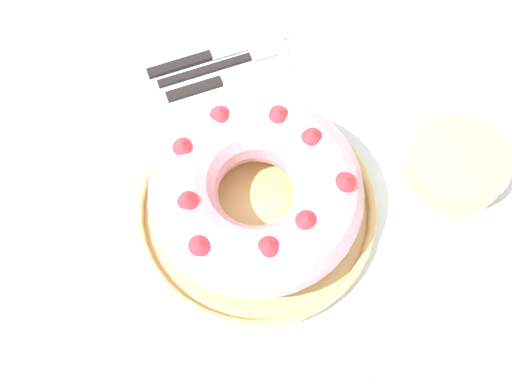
{
  "coord_description": "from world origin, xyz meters",
  "views": [
    {
      "loc": [
        0.31,
        -0.1,
        1.51
      ],
      "look_at": [
        0.03,
        0.01,
        0.81
      ],
      "focal_mm": 42.0,
      "sensor_mm": 36.0,
      "label": 1
    }
  ],
  "objects_px": {
    "serving_dish": "(256,208)",
    "fork": "(233,62)",
    "bundt_cake": "(256,192)",
    "cake_knife": "(219,82)",
    "serving_knife": "(209,56)",
    "side_bowl": "(456,165)"
  },
  "relations": [
    {
      "from": "serving_dish",
      "to": "fork",
      "type": "height_order",
      "value": "serving_dish"
    },
    {
      "from": "fork",
      "to": "bundt_cake",
      "type": "bearing_deg",
      "value": -12.96
    },
    {
      "from": "bundt_cake",
      "to": "fork",
      "type": "bearing_deg",
      "value": 168.2
    },
    {
      "from": "bundt_cake",
      "to": "cake_knife",
      "type": "bearing_deg",
      "value": 174.8
    },
    {
      "from": "serving_dish",
      "to": "bundt_cake",
      "type": "height_order",
      "value": "bundt_cake"
    },
    {
      "from": "bundt_cake",
      "to": "serving_knife",
      "type": "bearing_deg",
      "value": 175.89
    },
    {
      "from": "serving_dish",
      "to": "cake_knife",
      "type": "distance_m",
      "value": 0.22
    },
    {
      "from": "fork",
      "to": "side_bowl",
      "type": "height_order",
      "value": "side_bowl"
    },
    {
      "from": "fork",
      "to": "side_bowl",
      "type": "bearing_deg",
      "value": 38.22
    },
    {
      "from": "serving_dish",
      "to": "cake_knife",
      "type": "relative_size",
      "value": 1.71
    },
    {
      "from": "serving_dish",
      "to": "bundt_cake",
      "type": "bearing_deg",
      "value": 166.04
    },
    {
      "from": "cake_knife",
      "to": "side_bowl",
      "type": "xyz_separation_m",
      "value": [
        0.25,
        0.26,
        0.02
      ]
    },
    {
      "from": "serving_knife",
      "to": "cake_knife",
      "type": "bearing_deg",
      "value": 3.58
    },
    {
      "from": "fork",
      "to": "serving_knife",
      "type": "relative_size",
      "value": 0.92
    },
    {
      "from": "serving_dish",
      "to": "cake_knife",
      "type": "bearing_deg",
      "value": 174.8
    },
    {
      "from": "serving_knife",
      "to": "fork",
      "type": "bearing_deg",
      "value": 56.98
    },
    {
      "from": "bundt_cake",
      "to": "side_bowl",
      "type": "distance_m",
      "value": 0.29
    },
    {
      "from": "cake_knife",
      "to": "side_bowl",
      "type": "relative_size",
      "value": 1.38
    },
    {
      "from": "serving_knife",
      "to": "bundt_cake",
      "type": "bearing_deg",
      "value": -1.16
    },
    {
      "from": "bundt_cake",
      "to": "side_bowl",
      "type": "xyz_separation_m",
      "value": [
        0.04,
        0.28,
        -0.05
      ]
    },
    {
      "from": "serving_dish",
      "to": "fork",
      "type": "xyz_separation_m",
      "value": [
        -0.24,
        0.05,
        -0.01
      ]
    },
    {
      "from": "bundt_cake",
      "to": "fork",
      "type": "height_order",
      "value": "bundt_cake"
    }
  ]
}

